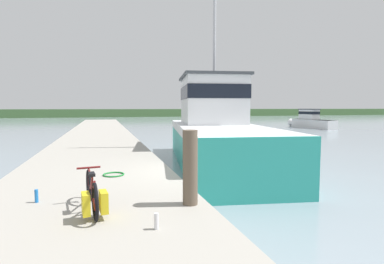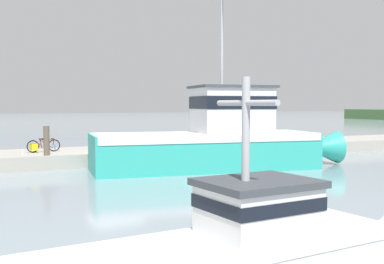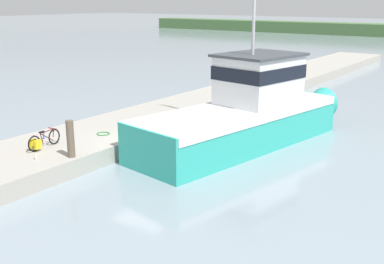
{
  "view_description": "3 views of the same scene",
  "coord_description": "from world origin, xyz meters",
  "px_view_note": "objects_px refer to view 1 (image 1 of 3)",
  "views": [
    {
      "loc": [
        -2.9,
        -8.39,
        2.57
      ],
      "look_at": [
        -0.15,
        0.85,
        1.79
      ],
      "focal_mm": 28.0,
      "sensor_mm": 36.0,
      "label": 1
    },
    {
      "loc": [
        22.59,
        -7.34,
        3.18
      ],
      "look_at": [
        0.51,
        4.02,
        1.77
      ],
      "focal_mm": 45.0,
      "sensor_mm": 36.0,
      "label": 2
    },
    {
      "loc": [
        12.47,
        -14.57,
        6.54
      ],
      "look_at": [
        1.85,
        0.48,
        1.43
      ],
      "focal_mm": 45.0,
      "sensor_mm": 36.0,
      "label": 3
    }
  ],
  "objects_px": {
    "boat_green_anchored": "(311,121)",
    "water_bottle_on_curb": "(36,196)",
    "mooring_post": "(190,167)",
    "water_bottle_by_bike": "(156,221)",
    "fishing_boat_main": "(215,130)",
    "bicycle_touring": "(93,195)"
  },
  "relations": [
    {
      "from": "fishing_boat_main",
      "to": "boat_green_anchored",
      "type": "distance_m",
      "value": 27.94
    },
    {
      "from": "fishing_boat_main",
      "to": "bicycle_touring",
      "type": "bearing_deg",
      "value": -114.4
    },
    {
      "from": "water_bottle_by_bike",
      "to": "mooring_post",
      "type": "bearing_deg",
      "value": 50.23
    },
    {
      "from": "fishing_boat_main",
      "to": "water_bottle_on_curb",
      "type": "distance_m",
      "value": 9.2
    },
    {
      "from": "boat_green_anchored",
      "to": "bicycle_touring",
      "type": "bearing_deg",
      "value": -134.84
    },
    {
      "from": "fishing_boat_main",
      "to": "water_bottle_on_curb",
      "type": "relative_size",
      "value": 51.51
    },
    {
      "from": "water_bottle_on_curb",
      "to": "water_bottle_by_bike",
      "type": "bearing_deg",
      "value": -43.96
    },
    {
      "from": "fishing_boat_main",
      "to": "mooring_post",
      "type": "distance_m",
      "value": 8.38
    },
    {
      "from": "boat_green_anchored",
      "to": "water_bottle_on_curb",
      "type": "relative_size",
      "value": 30.69
    },
    {
      "from": "bicycle_touring",
      "to": "water_bottle_on_curb",
      "type": "distance_m",
      "value": 1.45
    },
    {
      "from": "fishing_boat_main",
      "to": "boat_green_anchored",
      "type": "bearing_deg",
      "value": 53.07
    },
    {
      "from": "boat_green_anchored",
      "to": "mooring_post",
      "type": "distance_m",
      "value": 35.81
    },
    {
      "from": "mooring_post",
      "to": "boat_green_anchored",
      "type": "bearing_deg",
      "value": 48.37
    },
    {
      "from": "boat_green_anchored",
      "to": "bicycle_touring",
      "type": "distance_m",
      "value": 37.01
    },
    {
      "from": "mooring_post",
      "to": "water_bottle_on_curb",
      "type": "xyz_separation_m",
      "value": [
        -2.86,
        0.96,
        -0.59
      ]
    },
    {
      "from": "boat_green_anchored",
      "to": "water_bottle_by_bike",
      "type": "height_order",
      "value": "boat_green_anchored"
    },
    {
      "from": "mooring_post",
      "to": "water_bottle_on_curb",
      "type": "height_order",
      "value": "mooring_post"
    },
    {
      "from": "water_bottle_by_bike",
      "to": "water_bottle_on_curb",
      "type": "bearing_deg",
      "value": 136.04
    },
    {
      "from": "bicycle_touring",
      "to": "water_bottle_by_bike",
      "type": "bearing_deg",
      "value": -54.09
    },
    {
      "from": "water_bottle_by_bike",
      "to": "water_bottle_on_curb",
      "type": "height_order",
      "value": "water_bottle_on_curb"
    },
    {
      "from": "bicycle_touring",
      "to": "fishing_boat_main",
      "type": "bearing_deg",
      "value": 48.34
    },
    {
      "from": "bicycle_touring",
      "to": "water_bottle_by_bike",
      "type": "distance_m",
      "value": 1.4
    }
  ]
}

